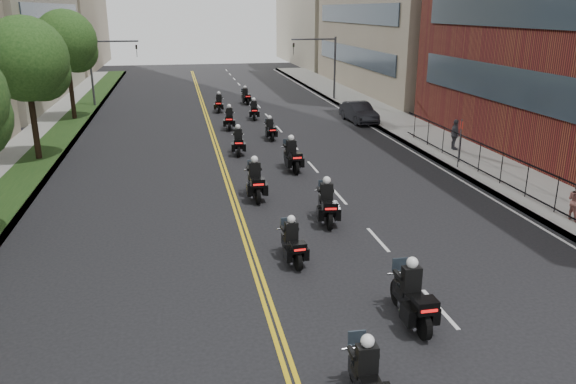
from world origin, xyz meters
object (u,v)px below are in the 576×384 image
Objects in this scene: motorcycle_2 at (292,244)px; parked_sedan at (359,112)px; motorcycle_3 at (327,205)px; motorcycle_8 at (229,119)px; motorcycle_6 at (238,143)px; motorcycle_0 at (368,381)px; motorcycle_4 at (255,182)px; motorcycle_5 at (292,157)px; motorcycle_7 at (270,130)px; motorcycle_11 at (246,97)px; motorcycle_9 at (254,111)px; pedestrian_b at (576,201)px; motorcycle_1 at (412,298)px; pedestrian_c at (455,135)px; motorcycle_10 at (219,104)px.

parked_sedan is (9.60, 22.55, 0.11)m from motorcycle_2.
motorcycle_3 is 1.06× the size of motorcycle_8.
motorcycle_8 reaches higher than motorcycle_6.
motorcycle_0 is 14.03m from motorcycle_4.
motorcycle_7 is at bearing 85.46° from motorcycle_5.
motorcycle_6 is at bearing -105.41° from motorcycle_11.
motorcycle_9 is (2.35, 10.45, -0.04)m from motorcycle_6.
motorcycle_0 is at bearing -100.47° from motorcycle_5.
motorcycle_4 is 1.16× the size of motorcycle_9.
motorcycle_7 is at bearing -152.54° from parked_sedan.
motorcycle_6 is at bearing 34.81° from pedestrian_b.
parked_sedan is (7.57, 19.29, 0.01)m from motorcycle_3.
pedestrian_b reaches higher than motorcycle_2.
motorcycle_9 is (2.21, 25.19, 0.01)m from motorcycle_2.
motorcycle_4 is (-2.60, 11.02, 0.02)m from motorcycle_1.
motorcycle_5 is 1.21× the size of motorcycle_7.
motorcycle_1 reaches higher than pedestrian_b.
motorcycle_11 is (2.42, 10.51, -0.05)m from motorcycle_8.
motorcycle_0 reaches higher than motorcycle_7.
motorcycle_7 is (0.25, 14.87, -0.12)m from motorcycle_3.
pedestrian_b reaches higher than motorcycle_7.
motorcycle_4 is 25.80m from motorcycle_11.
pedestrian_c is (12.34, -1.95, 0.36)m from motorcycle_6.
motorcycle_2 is 0.87× the size of motorcycle_3.
pedestrian_b is at bearing -88.77° from parked_sedan.
pedestrian_c is at bearing -9.80° from pedestrian_b.
motorcycle_0 is at bearing 121.42° from pedestrian_b.
motorcycle_6 is at bearing -144.85° from parked_sedan.
motorcycle_10 is (-0.12, 28.92, 0.02)m from motorcycle_2.
parked_sedan is at bearing 62.81° from motorcycle_2.
motorcycle_7 is (-0.04, 22.45, -0.12)m from motorcycle_1.
motorcycle_3 is at bearing -77.23° from motorcycle_8.
motorcycle_6 reaches higher than motorcycle_10.
motorcycle_5 is at bearing -55.01° from motorcycle_6.
motorcycle_11 is at bearing 86.32° from motorcycle_6.
motorcycle_2 is 21.85m from motorcycle_8.
motorcycle_10 is at bearing 16.83° from pedestrian_b.
motorcycle_4 reaches higher than motorcycle_10.
motorcycle_1 is at bearing -108.78° from parked_sedan.
motorcycle_9 is at bearing -99.01° from motorcycle_11.
motorcycle_6 reaches higher than parked_sedan.
pedestrian_c is at bearing -70.57° from motorcycle_11.
motorcycle_0 is 0.89× the size of motorcycle_4.
pedestrian_c reaches higher than motorcycle_10.
motorcycle_4 is 1.45× the size of pedestrian_c.
pedestrian_c is at bearing 60.26° from motorcycle_0.
motorcycle_9 is at bearing 89.06° from motorcycle_7.
pedestrian_c is (12.48, 6.08, 0.29)m from motorcycle_4.
motorcycle_1 reaches higher than motorcycle_6.
motorcycle_2 is 1.21× the size of pedestrian_c.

